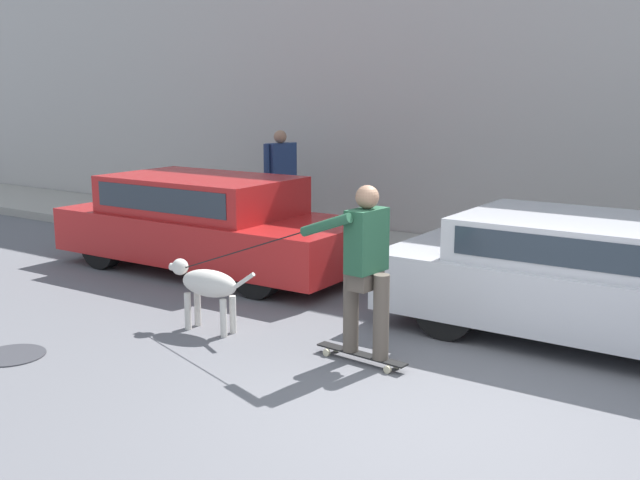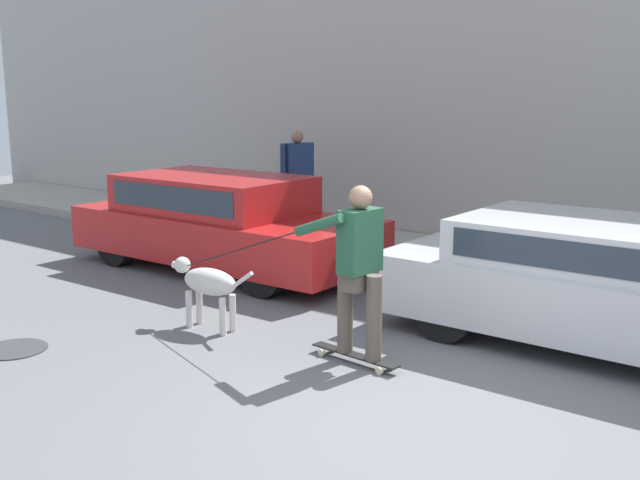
{
  "view_description": "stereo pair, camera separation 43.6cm",
  "coord_description": "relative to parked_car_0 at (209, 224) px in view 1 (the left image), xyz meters",
  "views": [
    {
      "loc": [
        2.23,
        -4.89,
        2.48
      ],
      "look_at": [
        -2.07,
        1.31,
        0.95
      ],
      "focal_mm": 42.0,
      "sensor_mm": 36.0,
      "label": 1
    },
    {
      "loc": [
        2.58,
        -4.63,
        2.48
      ],
      "look_at": [
        -2.07,
        1.31,
        0.95
      ],
      "focal_mm": 42.0,
      "sensor_mm": 36.0,
      "label": 2
    }
  ],
  "objects": [
    {
      "name": "parked_car_1",
      "position": [
        5.29,
        0.0,
        -0.03
      ],
      "size": [
        4.45,
        1.87,
        1.23
      ],
      "rotation": [
        0.0,
        0.0,
        0.01
      ],
      "color": "black",
      "rests_on": "ground_plane"
    },
    {
      "name": "ground_plane",
      "position": [
        4.81,
        -2.58,
        -0.65
      ],
      "size": [
        36.0,
        36.0,
        0.0
      ],
      "primitive_type": "plane",
      "color": "slate"
    },
    {
      "name": "dog",
      "position": [
        1.83,
        -2.0,
        -0.16
      ],
      "size": [
        1.1,
        0.32,
        0.73
      ],
      "rotation": [
        0.0,
        0.0,
        3.2
      ],
      "color": "beige",
      "rests_on": "ground_plane"
    },
    {
      "name": "manhole_cover",
      "position": [
        0.82,
        -3.61,
        -0.65
      ],
      "size": [
        0.62,
        0.62,
        0.01
      ],
      "color": "#38383D",
      "rests_on": "ground_plane"
    },
    {
      "name": "sidewalk_curb",
      "position": [
        4.81,
        2.18,
        -0.58
      ],
      "size": [
        30.0,
        2.22,
        0.15
      ],
      "color": "#A39E93",
      "rests_on": "ground_plane"
    },
    {
      "name": "skateboarder",
      "position": [
        3.66,
        -1.88,
        0.29
      ],
      "size": [
        2.64,
        0.6,
        1.65
      ],
      "rotation": [
        0.0,
        0.0,
        3.06
      ],
      "color": "beige",
      "rests_on": "ground_plane"
    },
    {
      "name": "pedestrian_with_bag",
      "position": [
        -0.51,
        2.3,
        0.41
      ],
      "size": [
        0.34,
        0.72,
        1.66
      ],
      "rotation": [
        0.0,
        0.0,
        -0.28
      ],
      "color": "#28282D",
      "rests_on": "sidewalk_curb"
    },
    {
      "name": "parked_car_0",
      "position": [
        0.0,
        0.0,
        0.0
      ],
      "size": [
        4.49,
        1.87,
        1.3
      ],
      "rotation": [
        0.0,
        0.0,
        0.02
      ],
      "color": "black",
      "rests_on": "ground_plane"
    }
  ]
}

